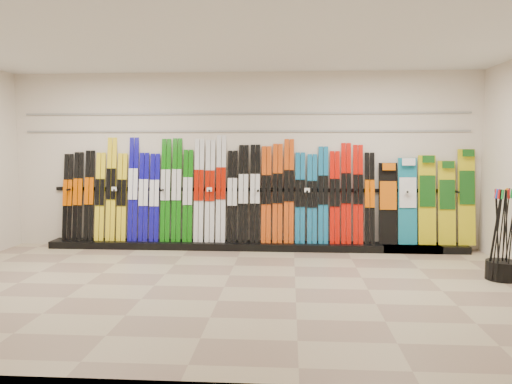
{
  "coord_description": "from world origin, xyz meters",
  "views": [
    {
      "loc": [
        0.81,
        -6.04,
        1.77
      ],
      "look_at": [
        0.33,
        1.0,
        1.1
      ],
      "focal_mm": 35.0,
      "sensor_mm": 36.0,
      "label": 1
    }
  ],
  "objects": [
    {
      "name": "floor",
      "position": [
        0.0,
        0.0,
        0.0
      ],
      "size": [
        8.0,
        8.0,
        0.0
      ],
      "primitive_type": "plane",
      "color": "gray",
      "rests_on": "ground"
    },
    {
      "name": "back_wall",
      "position": [
        0.0,
        2.5,
        1.5
      ],
      "size": [
        8.0,
        0.0,
        8.0
      ],
      "primitive_type": "plane",
      "rotation": [
        1.57,
        0.0,
        0.0
      ],
      "color": "beige",
      "rests_on": "floor"
    },
    {
      "name": "ceiling",
      "position": [
        0.0,
        0.0,
        3.0
      ],
      "size": [
        8.0,
        8.0,
        0.0
      ],
      "primitive_type": "plane",
      "rotation": [
        3.14,
        0.0,
        0.0
      ],
      "color": "silver",
      "rests_on": "back_wall"
    },
    {
      "name": "ski_rack_base",
      "position": [
        0.22,
        2.28,
        0.06
      ],
      "size": [
        8.0,
        0.4,
        0.12
      ],
      "primitive_type": "cube",
      "color": "black",
      "rests_on": "floor"
    },
    {
      "name": "skis",
      "position": [
        -0.44,
        2.36,
        0.93
      ],
      "size": [
        5.37,
        0.29,
        1.81
      ],
      "color": "black",
      "rests_on": "ski_rack_base"
    },
    {
      "name": "snowboards",
      "position": [
        3.09,
        2.35,
        0.84
      ],
      "size": [
        1.57,
        0.24,
        1.58
      ],
      "color": "black",
      "rests_on": "ski_rack_base"
    },
    {
      "name": "pole_bin",
      "position": [
        3.6,
        0.59,
        0.12
      ],
      "size": [
        0.4,
        0.4,
        0.25
      ],
      "primitive_type": "cylinder",
      "color": "black",
      "rests_on": "floor"
    },
    {
      "name": "ski_poles",
      "position": [
        3.58,
        0.55,
        0.61
      ],
      "size": [
        0.37,
        0.39,
        1.18
      ],
      "color": "black",
      "rests_on": "pole_bin"
    },
    {
      "name": "slatwall_rail_0",
      "position": [
        0.0,
        2.48,
        2.0
      ],
      "size": [
        7.6,
        0.02,
        0.03
      ],
      "primitive_type": "cube",
      "color": "gray",
      "rests_on": "back_wall"
    },
    {
      "name": "slatwall_rail_1",
      "position": [
        0.0,
        2.48,
        2.3
      ],
      "size": [
        7.6,
        0.02,
        0.03
      ],
      "primitive_type": "cube",
      "color": "gray",
      "rests_on": "back_wall"
    }
  ]
}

